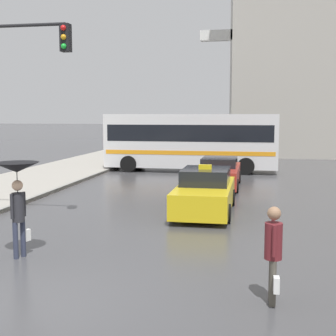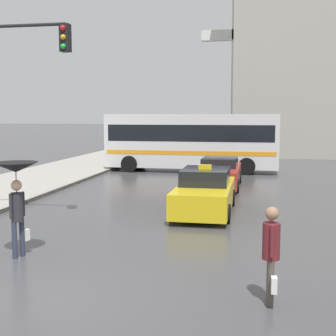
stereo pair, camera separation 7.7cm
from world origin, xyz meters
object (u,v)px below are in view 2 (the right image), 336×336
city_bus (192,140)px  pedestrian_with_umbrella (16,181)px  sedan_red (219,173)px  pedestrian_man (271,248)px  monument_cross (237,60)px  taxi (205,192)px  traffic_light (5,82)px

city_bus → pedestrian_with_umbrella: (-1.67, -17.55, -0.05)m
sedan_red → city_bus: city_bus is taller
pedestrian_man → monument_cross: 35.82m
sedan_red → pedestrian_man: pedestrian_man is taller
taxi → sedan_red: 5.73m
pedestrian_with_umbrella → traffic_light: bearing=54.1°
taxi → traffic_light: 7.37m
pedestrian_with_umbrella → traffic_light: size_ratio=0.36×
traffic_light → monument_cross: bearing=79.4°
monument_cross → traffic_light: bearing=-100.6°
monument_cross → pedestrian_with_umbrella: bearing=-96.0°
city_bus → pedestrian_man: size_ratio=5.69×
pedestrian_with_umbrella → monument_cross: size_ratio=0.16×
taxi → city_bus: city_bus is taller
city_bus → sedan_red: bearing=-160.2°
taxi → traffic_light: bearing=24.3°
monument_cross → pedestrian_man: bearing=-86.3°
pedestrian_man → monument_cross: size_ratio=0.12×
sedan_red → pedestrian_with_umbrella: (-3.80, -11.65, 1.18)m
pedestrian_with_umbrella → traffic_light: (-2.08, 3.28, 2.51)m
pedestrian_with_umbrella → monument_cross: (3.52, 33.34, 6.37)m
sedan_red → taxi: bearing=89.6°
city_bus → monument_cross: bearing=-6.7°
taxi → pedestrian_man: size_ratio=2.61×
monument_cross → city_bus: bearing=-96.7°
city_bus → traffic_light: traffic_light is taller
city_bus → pedestrian_with_umbrella: bearing=174.5°
taxi → pedestrian_with_umbrella: bearing=57.6°
pedestrian_man → pedestrian_with_umbrella: bearing=-107.9°
pedestrian_with_umbrella → monument_cross: bearing=15.7°
sedan_red → monument_cross: monument_cross is taller
sedan_red → traffic_light: traffic_light is taller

